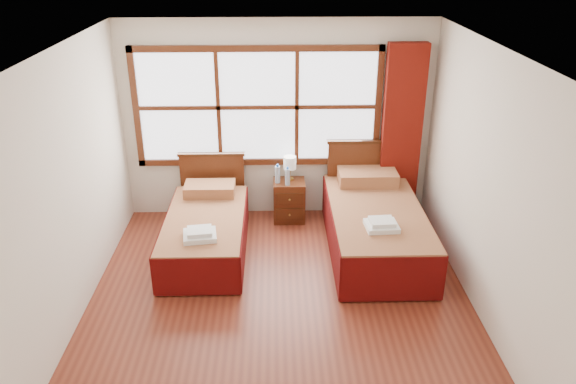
{
  "coord_description": "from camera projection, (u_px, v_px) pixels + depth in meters",
  "views": [
    {
      "loc": [
        -0.04,
        -4.75,
        3.5
      ],
      "look_at": [
        0.1,
        0.7,
        1.0
      ],
      "focal_mm": 35.0,
      "sensor_mm": 36.0,
      "label": 1
    }
  ],
  "objects": [
    {
      "name": "nightstand",
      "position": [
        289.0,
        201.0,
        7.47
      ],
      "size": [
        0.41,
        0.41,
        0.55
      ],
      "color": "#502411",
      "rests_on": "floor"
    },
    {
      "name": "ceiling",
      "position": [
        278.0,
        53.0,
        4.69
      ],
      "size": [
        4.5,
        4.5,
        0.0
      ],
      "primitive_type": "plane",
      "rotation": [
        3.14,
        0.0,
        0.0
      ],
      "color": "white",
      "rests_on": "wall_back"
    },
    {
      "name": "bottle_far",
      "position": [
        287.0,
        177.0,
        7.22
      ],
      "size": [
        0.07,
        0.07,
        0.25
      ],
      "color": "#A2BBD1",
      "rests_on": "nightstand"
    },
    {
      "name": "wall_left",
      "position": [
        63.0,
        196.0,
        5.18
      ],
      "size": [
        0.0,
        4.5,
        4.5
      ],
      "primitive_type": "plane",
      "rotation": [
        1.57,
        0.0,
        1.57
      ],
      "color": "silver",
      "rests_on": "floor"
    },
    {
      "name": "bed_left",
      "position": [
        206.0,
        230.0,
        6.73
      ],
      "size": [
        0.94,
        1.96,
        0.91
      ],
      "color": "#3E1E0D",
      "rests_on": "floor"
    },
    {
      "name": "wall_right",
      "position": [
        492.0,
        192.0,
        5.27
      ],
      "size": [
        0.0,
        4.5,
        4.5
      ],
      "primitive_type": "plane",
      "rotation": [
        1.57,
        0.0,
        -1.57
      ],
      "color": "silver",
      "rests_on": "floor"
    },
    {
      "name": "window",
      "position": [
        258.0,
        107.0,
        7.15
      ],
      "size": [
        3.16,
        0.06,
        1.56
      ],
      "color": "white",
      "rests_on": "wall_back"
    },
    {
      "name": "curtain",
      "position": [
        401.0,
        133.0,
        7.24
      ],
      "size": [
        0.5,
        0.16,
        2.3
      ],
      "primitive_type": "cube",
      "color": "maroon",
      "rests_on": "wall_back"
    },
    {
      "name": "floor",
      "position": [
        280.0,
        308.0,
        5.77
      ],
      "size": [
        4.5,
        4.5,
        0.0
      ],
      "primitive_type": "plane",
      "color": "maroon",
      "rests_on": "ground"
    },
    {
      "name": "towels_left",
      "position": [
        200.0,
        234.0,
        6.11
      ],
      "size": [
        0.39,
        0.36,
        0.11
      ],
      "rotation": [
        0.0,
        0.0,
        0.14
      ],
      "color": "white",
      "rests_on": "bed_left"
    },
    {
      "name": "lamp",
      "position": [
        290.0,
        163.0,
        7.33
      ],
      "size": [
        0.17,
        0.17,
        0.32
      ],
      "color": "gold",
      "rests_on": "nightstand"
    },
    {
      "name": "wall_back",
      "position": [
        277.0,
        121.0,
        7.27
      ],
      "size": [
        4.0,
        0.0,
        4.0
      ],
      "primitive_type": "plane",
      "rotation": [
        1.57,
        0.0,
        0.0
      ],
      "color": "silver",
      "rests_on": "floor"
    },
    {
      "name": "bed_right",
      "position": [
        375.0,
        225.0,
        6.75
      ],
      "size": [
        1.1,
        2.12,
        1.07
      ],
      "color": "#3E1E0D",
      "rests_on": "floor"
    },
    {
      "name": "bottle_near",
      "position": [
        278.0,
        174.0,
        7.28
      ],
      "size": [
        0.07,
        0.07,
        0.25
      ],
      "color": "#A2BBD1",
      "rests_on": "nightstand"
    },
    {
      "name": "towels_right",
      "position": [
        382.0,
        225.0,
        6.13
      ],
      "size": [
        0.37,
        0.33,
        0.1
      ],
      "rotation": [
        0.0,
        0.0,
        0.07
      ],
      "color": "white",
      "rests_on": "bed_right"
    }
  ]
}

